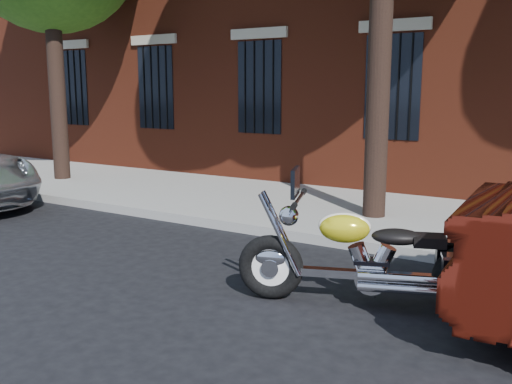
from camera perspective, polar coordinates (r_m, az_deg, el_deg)
The scene contains 4 objects.
ground at distance 7.14m, azimuth -0.42°, elevation -7.42°, with size 120.00×120.00×0.00m, color black.
curb at distance 8.28m, azimuth 4.71°, elevation -4.44°, with size 40.00×0.16×0.15m, color gray.
sidewalk at distance 9.94m, azimuth 9.68°, elevation -2.05°, with size 40.00×3.60×0.15m, color gray.
motorcycle at distance 5.85m, azimuth 12.35°, elevation -6.88°, with size 2.71×1.36×1.39m.
Camera 1 is at (3.64, -5.75, 2.17)m, focal length 40.00 mm.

